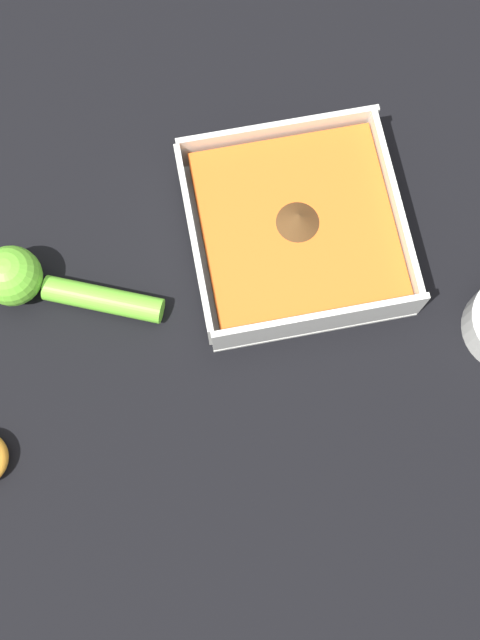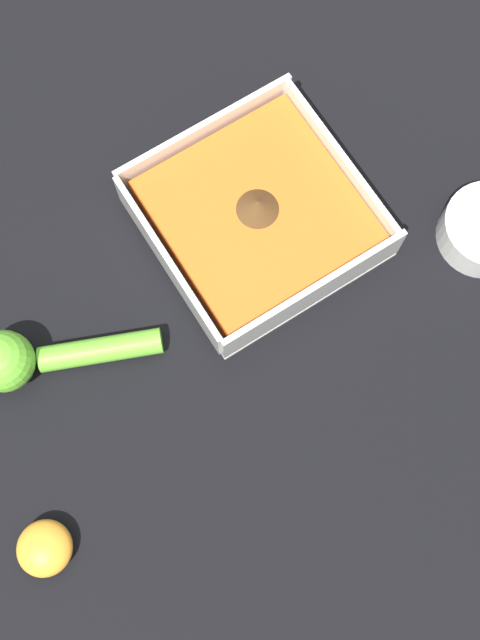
% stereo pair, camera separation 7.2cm
% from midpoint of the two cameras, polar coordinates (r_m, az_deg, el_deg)
% --- Properties ---
extents(ground_plane, '(4.00, 4.00, 0.00)m').
position_cam_midpoint_polar(ground_plane, '(0.77, 7.11, 4.32)').
color(ground_plane, black).
extents(square_dish, '(0.21, 0.21, 0.06)m').
position_cam_midpoint_polar(square_dish, '(0.76, 6.78, 6.32)').
color(square_dish, silver).
rests_on(square_dish, ground_plane).
extents(lemon_squeezer, '(0.17, 0.10, 0.06)m').
position_cam_midpoint_polar(lemon_squeezer, '(0.75, -12.70, 2.35)').
color(lemon_squeezer, '#6BC633').
rests_on(lemon_squeezer, ground_plane).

